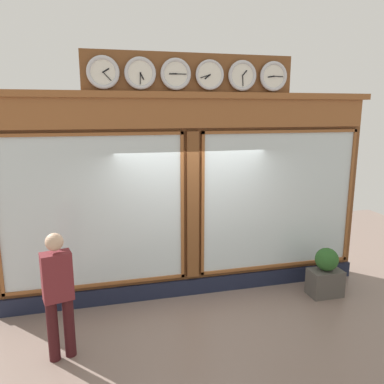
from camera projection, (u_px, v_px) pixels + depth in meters
The scene contains 4 objects.
shop_facade at pixel (190, 194), 6.42m from camera, with size 6.38×0.42×4.02m.
pedestrian at pixel (58, 291), 4.76m from camera, with size 0.40×0.30×1.69m.
planter_box at pixel (325, 283), 6.58m from camera, with size 0.56×0.36×0.46m, color #4C4742.
planter_shrub at pixel (327, 259), 6.49m from camera, with size 0.39×0.39×0.39m, color #285623.
Camera 1 is at (1.52, 5.97, 3.14)m, focal length 35.58 mm.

